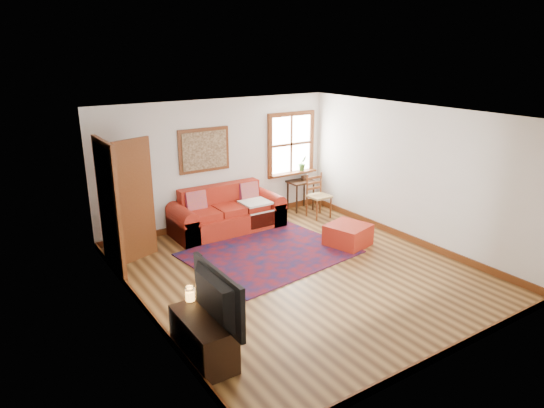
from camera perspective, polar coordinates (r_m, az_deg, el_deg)
ground at (r=7.84m, az=3.25°, el=-7.97°), size 5.50×5.50×0.00m
room_envelope at (r=7.29m, az=3.41°, el=3.84°), size 5.04×5.54×2.52m
window at (r=10.51m, az=2.45°, el=6.32°), size 1.18×0.20×1.38m
doorway at (r=8.05m, az=-17.20°, el=0.12°), size 0.89×1.08×2.14m
framed_artwork at (r=9.43m, az=-7.97°, el=6.29°), size 1.05×0.07×0.85m
persian_rug at (r=8.48m, az=-0.30°, el=-5.79°), size 2.91×2.45×0.02m
red_leather_sofa at (r=9.53m, az=-5.34°, el=-1.39°), size 2.19×0.90×0.86m
red_ottoman at (r=8.88m, az=8.92°, el=-3.62°), size 0.84×0.84×0.39m
side_table at (r=10.61m, az=3.41°, el=2.13°), size 0.55×0.41×0.66m
ladder_back_chair at (r=10.22m, az=5.36°, el=1.18°), size 0.43×0.41×0.91m
media_cabinet at (r=5.77m, az=-8.09°, el=-15.38°), size 0.43×0.96×0.53m
television at (r=5.36m, az=-7.44°, el=-10.92°), size 0.14×1.10×0.63m
candle_hurricane at (r=5.96m, az=-9.62°, el=-10.45°), size 0.12×0.12×0.18m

